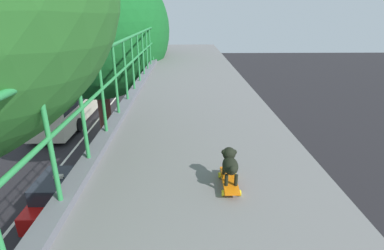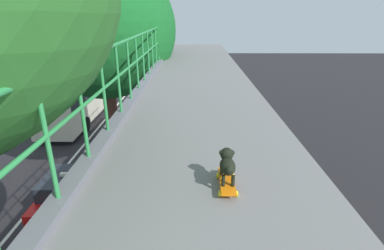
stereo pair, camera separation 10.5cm
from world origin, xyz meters
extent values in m
cylinder|color=#2E9149|center=(-0.25, 2.48, 6.64)|extent=(0.04, 0.04, 1.11)
cylinder|color=#2E9149|center=(-0.25, 3.31, 6.64)|extent=(0.04, 0.04, 1.11)
cylinder|color=#2E9149|center=(-0.25, 4.14, 6.64)|extent=(0.04, 0.04, 1.11)
cylinder|color=#2E9149|center=(-0.25, 4.96, 6.64)|extent=(0.04, 0.04, 1.11)
cylinder|color=#2E9149|center=(-0.25, 5.79, 6.64)|extent=(0.04, 0.04, 1.11)
cylinder|color=#2E9149|center=(-0.25, 6.62, 6.64)|extent=(0.04, 0.04, 1.11)
cylinder|color=#2E9149|center=(-0.25, 7.44, 6.64)|extent=(0.04, 0.04, 1.11)
cylinder|color=#2E9149|center=(-0.25, 8.27, 6.64)|extent=(0.04, 0.04, 1.11)
cylinder|color=#2E9149|center=(-0.25, 9.10, 6.64)|extent=(0.04, 0.04, 1.11)
cylinder|color=#2E9149|center=(-0.25, 9.93, 6.64)|extent=(0.04, 0.04, 1.11)
cylinder|color=#2E9149|center=(-0.25, 10.75, 6.64)|extent=(0.04, 0.04, 1.11)
cylinder|color=#2E9149|center=(-0.25, 11.58, 6.64)|extent=(0.04, 0.04, 1.11)
cylinder|color=#2E9149|center=(-0.25, 12.41, 6.64)|extent=(0.04, 0.04, 1.11)
cylinder|color=#2E9149|center=(-0.25, 13.24, 6.64)|extent=(0.04, 0.04, 1.11)
cylinder|color=#2E9149|center=(-0.25, 14.06, 6.64)|extent=(0.04, 0.04, 1.11)
cylinder|color=#2E9149|center=(-0.25, 14.89, 6.64)|extent=(0.04, 0.04, 1.11)
cylinder|color=#2E9149|center=(-0.25, 15.72, 6.64)|extent=(0.04, 0.04, 1.11)
cube|color=red|center=(-4.15, 10.47, 0.57)|extent=(1.88, 3.80, 0.74)
cube|color=#1E232B|center=(-4.15, 10.29, 1.26)|extent=(1.66, 2.00, 0.63)
cube|color=silver|center=(-4.15, 10.29, 1.64)|extent=(0.36, 0.16, 0.12)
cylinder|color=black|center=(-3.25, 11.75, 0.33)|extent=(0.24, 0.67, 0.67)
cylinder|color=black|center=(-5.05, 11.75, 0.33)|extent=(0.24, 0.67, 0.67)
cylinder|color=black|center=(-3.25, 9.19, 0.33)|extent=(0.24, 0.67, 0.67)
cylinder|color=black|center=(-5.05, 9.19, 0.33)|extent=(0.24, 0.67, 0.67)
cube|color=beige|center=(-7.68, 22.13, 1.63)|extent=(2.50, 11.49, 2.70)
cube|color=black|center=(-7.68, 22.13, 2.10)|extent=(2.52, 10.57, 0.70)
cylinder|color=black|center=(-6.48, 26.15, 0.48)|extent=(0.28, 0.96, 0.96)
cylinder|color=black|center=(-8.88, 26.15, 0.48)|extent=(0.28, 0.96, 0.96)
cylinder|color=black|center=(-6.48, 18.97, 0.48)|extent=(0.28, 0.96, 0.96)
cylinder|color=black|center=(-8.88, 18.97, 0.48)|extent=(0.28, 0.96, 0.96)
cylinder|color=#553127|center=(-2.57, 12.09, 2.74)|extent=(0.52, 0.52, 5.48)
ellipsoid|color=#176226|center=(-2.57, 12.09, 7.04)|extent=(5.68, 5.68, 5.35)
cube|color=orange|center=(1.34, 2.80, 6.07)|extent=(0.15, 0.52, 0.02)
cylinder|color=yellow|center=(1.42, 2.97, 6.02)|extent=(0.02, 0.06, 0.06)
cylinder|color=yellow|center=(1.26, 2.97, 6.02)|extent=(0.02, 0.06, 0.06)
cylinder|color=yellow|center=(1.42, 2.64, 6.02)|extent=(0.02, 0.06, 0.06)
cylinder|color=yellow|center=(1.25, 2.64, 6.02)|extent=(0.02, 0.06, 0.06)
cylinder|color=black|center=(1.39, 2.90, 6.14)|extent=(0.04, 0.04, 0.12)
cylinder|color=black|center=(1.29, 2.91, 6.14)|extent=(0.04, 0.04, 0.12)
cylinder|color=black|center=(1.38, 2.69, 6.14)|extent=(0.04, 0.04, 0.12)
cylinder|color=black|center=(1.29, 2.69, 6.14)|extent=(0.04, 0.04, 0.12)
ellipsoid|color=black|center=(1.34, 2.80, 6.24)|extent=(0.16, 0.29, 0.14)
sphere|color=black|center=(1.34, 2.92, 6.31)|extent=(0.14, 0.14, 0.14)
ellipsoid|color=black|center=(1.34, 2.98, 6.30)|extent=(0.05, 0.06, 0.04)
sphere|color=black|center=(1.39, 2.92, 6.33)|extent=(0.06, 0.06, 0.06)
sphere|color=black|center=(1.29, 2.92, 6.33)|extent=(0.06, 0.06, 0.06)
sphere|color=black|center=(1.34, 2.65, 6.28)|extent=(0.07, 0.07, 0.07)
camera|label=1|loc=(0.90, 0.23, 7.68)|focal=27.27mm
camera|label=2|loc=(1.00, 0.23, 7.68)|focal=27.27mm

